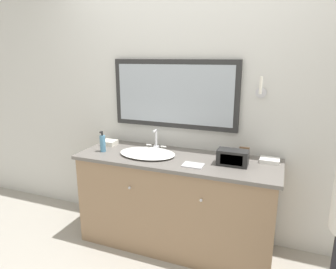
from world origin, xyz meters
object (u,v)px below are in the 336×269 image
object	(u,v)px
picture_frame	(244,153)
sink_basin	(148,153)
appliance_box	(233,158)
soap_bottle	(103,143)

from	to	relation	value
picture_frame	sink_basin	bearing A→B (deg)	-165.51
appliance_box	picture_frame	xyz separation A→B (m)	(0.07, 0.19, -0.01)
appliance_box	picture_frame	world-z (taller)	appliance_box
appliance_box	soap_bottle	bearing A→B (deg)	-176.06
soap_bottle	picture_frame	world-z (taller)	soap_bottle
soap_bottle	appliance_box	world-z (taller)	soap_bottle
soap_bottle	sink_basin	bearing A→B (deg)	8.68
sink_basin	picture_frame	world-z (taller)	sink_basin
sink_basin	soap_bottle	size ratio (longest dim) A/B	2.61
appliance_box	picture_frame	bearing A→B (deg)	71.12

